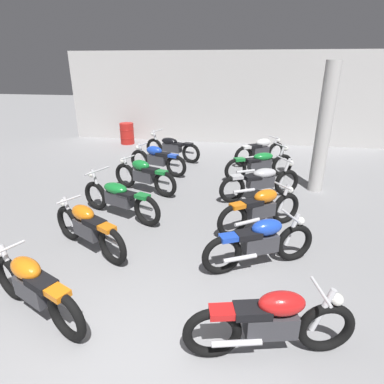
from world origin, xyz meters
name	(u,v)px	position (x,y,z in m)	size (l,w,h in m)	color
back_wall	(222,98)	(0.00, 11.26, 1.80)	(12.96, 0.24, 3.60)	#BCBAB7
support_pillar	(324,130)	(2.95, 6.12, 1.60)	(0.36, 0.36, 3.20)	#BCBAB7
motorcycle_left_row_0	(34,287)	(-1.49, 0.75, 0.46)	(1.84, 0.92, 0.88)	black
motorcycle_left_row_1	(88,227)	(-1.55, 2.37, 0.46)	(1.78, 1.05, 0.88)	black
motorcycle_left_row_2	(119,198)	(-1.52, 3.73, 0.45)	(2.05, 1.02, 0.97)	black
motorcycle_left_row_3	(144,175)	(-1.45, 5.23, 0.46)	(1.88, 0.82, 0.88)	black
motorcycle_left_row_4	(157,159)	(-1.52, 6.71, 0.46)	(1.91, 0.75, 0.88)	black
motorcycle_left_row_5	(172,147)	(-1.43, 8.25, 0.45)	(2.08, 0.95, 0.97)	black
motorcycle_right_row_0	(272,322)	(1.49, 0.67, 0.46)	(1.94, 0.68, 0.88)	black
motorcycle_right_row_1	(261,242)	(1.42, 2.38, 0.46)	(1.81, 0.98, 0.88)	black
motorcycle_right_row_2	(261,209)	(1.46, 3.67, 0.46)	(1.66, 1.25, 0.88)	black
motorcycle_right_row_3	(261,181)	(1.50, 5.30, 0.45)	(1.97, 1.15, 0.97)	black
motorcycle_right_row_4	(260,164)	(1.51, 6.80, 0.45)	(1.97, 1.14, 0.97)	black
motorcycle_right_row_5	(260,151)	(1.56, 8.27, 0.46)	(1.68, 1.22, 0.88)	black
oil_drum	(127,134)	(-3.81, 10.29, 0.43)	(0.59, 0.59, 0.85)	red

